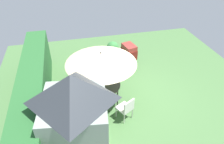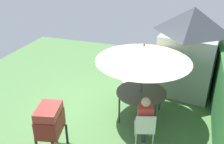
% 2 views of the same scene
% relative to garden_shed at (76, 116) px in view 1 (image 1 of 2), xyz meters
% --- Properties ---
extents(ground_plane, '(11.00, 11.00, 0.00)m').
position_rel_garden_shed_xyz_m(ground_plane, '(2.03, -2.23, -1.42)').
color(ground_plane, '#47703D').
extents(hedge_backdrop, '(6.58, 0.83, 1.67)m').
position_rel_garden_shed_xyz_m(hedge_backdrop, '(2.03, 1.27, -0.58)').
color(hedge_backdrop, '#28602D').
rests_on(hedge_backdrop, ground).
extents(garden_shed, '(2.00, 1.98, 2.77)m').
position_rel_garden_shed_xyz_m(garden_shed, '(0.00, 0.00, 0.00)').
color(garden_shed, gray).
rests_on(garden_shed, ground).
extents(patio_table, '(1.36, 1.36, 0.78)m').
position_rel_garden_shed_xyz_m(patio_table, '(1.94, -1.08, -0.69)').
color(patio_table, '#47423D').
rests_on(patio_table, ground).
extents(patio_umbrella, '(2.46, 2.46, 2.18)m').
position_rel_garden_shed_xyz_m(patio_umbrella, '(1.94, -1.08, 0.50)').
color(patio_umbrella, '#4C4C51').
rests_on(patio_umbrella, ground).
extents(bbq_grill, '(0.79, 0.64, 1.20)m').
position_rel_garden_shed_xyz_m(bbq_grill, '(3.91, -2.73, -0.57)').
color(bbq_grill, maroon).
rests_on(bbq_grill, ground).
extents(chair_near_shed, '(0.58, 0.57, 0.90)m').
position_rel_garden_shed_xyz_m(chair_near_shed, '(3.05, -0.74, -0.89)').
color(chair_near_shed, silver).
rests_on(chair_near_shed, ground).
extents(chair_far_side, '(0.63, 0.63, 0.90)m').
position_rel_garden_shed_xyz_m(chair_far_side, '(0.83, -1.69, -0.89)').
color(chair_far_side, silver).
rests_on(chair_far_side, ground).
extents(potted_plant_by_shed, '(0.60, 0.60, 0.82)m').
position_rel_garden_shed_xyz_m(potted_plant_by_shed, '(5.09, -2.24, -0.97)').
color(potted_plant_by_shed, '#936651').
rests_on(potted_plant_by_shed, ground).
extents(person_in_red, '(0.33, 0.39, 1.26)m').
position_rel_garden_shed_xyz_m(person_in_red, '(2.97, -0.77, -0.63)').
color(person_in_red, '#CC3D33').
rests_on(person_in_red, ground).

